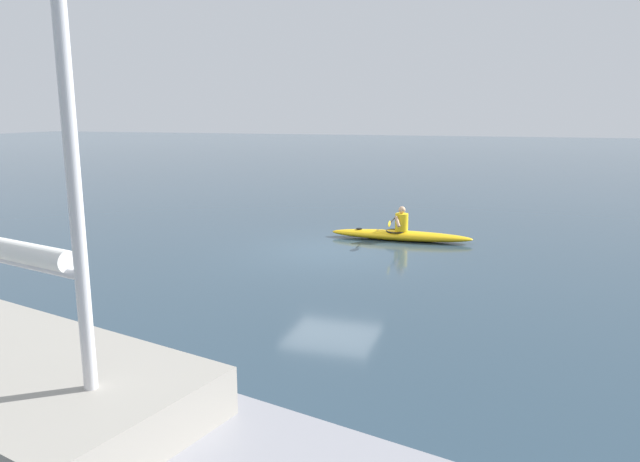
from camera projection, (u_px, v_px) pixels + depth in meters
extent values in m
plane|color=#283D4C|center=(333.00, 251.00, 16.15)|extent=(160.00, 160.00, 0.00)
ellipsoid|color=#EAB214|center=(400.00, 235.00, 17.48)|extent=(4.24, 0.77, 0.29)
torus|color=black|center=(396.00, 231.00, 17.50)|extent=(0.61, 0.61, 0.04)
cylinder|color=black|center=(359.00, 229.00, 17.80)|extent=(0.18, 0.18, 0.02)
cylinder|color=yellow|center=(402.00, 222.00, 17.40)|extent=(0.38, 0.38, 0.52)
sphere|color=tan|center=(402.00, 210.00, 17.32)|extent=(0.21, 0.21, 0.21)
cylinder|color=black|center=(395.00, 218.00, 17.43)|extent=(0.08, 2.03, 0.03)
ellipsoid|color=gold|center=(389.00, 224.00, 16.47)|extent=(0.05, 0.40, 0.17)
ellipsoid|color=gold|center=(400.00, 212.00, 18.38)|extent=(0.05, 0.40, 0.17)
cylinder|color=tan|center=(397.00, 222.00, 17.13)|extent=(0.22, 0.27, 0.34)
cylinder|color=tan|center=(400.00, 218.00, 17.68)|extent=(0.22, 0.27, 0.34)
cube|color=gray|center=(50.00, 457.00, 5.74)|extent=(9.52, 4.77, 0.89)
cube|color=gray|center=(15.00, 381.00, 5.84)|extent=(4.39, 2.92, 0.48)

